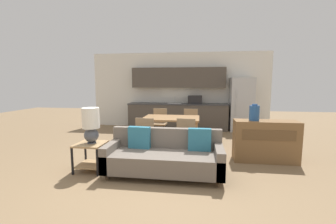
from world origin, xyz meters
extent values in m
plane|color=#7F6647|center=(0.00, 0.00, 0.00)|extent=(20.00, 20.00, 0.00)
cube|color=silver|center=(0.00, 4.63, 1.35)|extent=(6.40, 0.06, 2.70)
cube|color=white|center=(-0.10, 4.59, 1.61)|extent=(1.05, 0.01, 1.02)
cube|color=#4C443D|center=(0.00, 4.29, 0.43)|extent=(3.45, 0.62, 0.86)
cube|color=#38383A|center=(0.00, 4.29, 0.88)|extent=(3.48, 0.65, 0.04)
cube|color=#B2B5B7|center=(-0.11, 4.24, 0.90)|extent=(0.48, 0.36, 0.01)
cylinder|color=#B7BABC|center=(-0.11, 4.41, 1.02)|extent=(0.02, 0.02, 0.24)
cube|color=#4C443D|center=(0.00, 4.43, 1.80)|extent=(3.28, 0.34, 0.70)
cube|color=black|center=(0.61, 4.24, 1.04)|extent=(0.48, 0.36, 0.28)
cube|color=#B7BABC|center=(2.16, 4.25, 0.89)|extent=(0.75, 0.67, 1.79)
cylinder|color=silver|center=(1.94, 3.89, 0.98)|extent=(0.02, 0.02, 0.81)
cube|color=olive|center=(0.06, 2.00, 0.73)|extent=(1.40, 0.92, 0.04)
cylinder|color=olive|center=(-0.58, 1.60, 0.36)|extent=(0.05, 0.05, 0.71)
cylinder|color=olive|center=(0.70, 1.60, 0.36)|extent=(0.05, 0.05, 0.71)
cylinder|color=olive|center=(-0.58, 2.40, 0.36)|extent=(0.05, 0.05, 0.71)
cylinder|color=olive|center=(0.70, 2.40, 0.36)|extent=(0.05, 0.05, 0.71)
cylinder|color=#3D2D1E|center=(-0.75, -0.16, 0.05)|extent=(0.05, 0.05, 0.10)
cylinder|color=#3D2D1E|center=(1.07, -0.16, 0.05)|extent=(0.05, 0.05, 0.10)
cylinder|color=#3D2D1E|center=(-0.75, 0.48, 0.05)|extent=(0.05, 0.05, 0.10)
cylinder|color=#3D2D1E|center=(1.07, 0.48, 0.05)|extent=(0.05, 0.05, 0.10)
cube|color=#6B6056|center=(0.16, 0.16, 0.26)|extent=(2.02, 0.80, 0.32)
cube|color=#6B6056|center=(0.16, 0.49, 0.44)|extent=(2.02, 0.14, 0.68)
cube|color=#6B6056|center=(-0.78, 0.16, 0.33)|extent=(0.14, 0.80, 0.46)
cube|color=#6B6056|center=(1.10, 0.16, 0.33)|extent=(0.14, 0.80, 0.46)
cube|color=teal|center=(-0.32, 0.36, 0.62)|extent=(0.41, 0.15, 0.40)
cube|color=teal|center=(0.77, 0.36, 0.62)|extent=(0.40, 0.13, 0.40)
cube|color=tan|center=(-1.20, 0.20, 0.50)|extent=(0.51, 0.51, 0.03)
cube|color=tan|center=(-1.20, 0.20, 0.11)|extent=(0.46, 0.46, 0.02)
cube|color=black|center=(-1.44, -0.03, 0.24)|extent=(0.03, 0.03, 0.49)
cube|color=black|center=(-0.97, -0.03, 0.24)|extent=(0.03, 0.03, 0.49)
cube|color=black|center=(-1.44, 0.44, 0.24)|extent=(0.03, 0.03, 0.49)
cube|color=black|center=(-0.97, 0.44, 0.24)|extent=(0.03, 0.03, 0.49)
cylinder|color=#4C515B|center=(-1.18, 0.21, 0.53)|extent=(0.16, 0.16, 0.02)
sphere|color=#4C515B|center=(-1.18, 0.21, 0.67)|extent=(0.26, 0.26, 0.26)
cylinder|color=white|center=(-1.18, 0.21, 0.98)|extent=(0.31, 0.31, 0.37)
cube|color=brown|center=(2.12, 1.18, 0.42)|extent=(1.26, 0.43, 0.85)
cube|color=brown|center=(2.12, 0.96, 0.59)|extent=(1.01, 0.01, 0.20)
cylinder|color=#234C84|center=(1.88, 1.19, 1.00)|extent=(0.20, 0.20, 0.30)
cylinder|color=#234C84|center=(1.88, 1.19, 1.17)|extent=(0.11, 0.11, 0.03)
cube|color=#997A56|center=(0.51, 1.29, 0.44)|extent=(0.47, 0.47, 0.04)
cube|color=#997A56|center=(0.49, 1.10, 0.67)|extent=(0.40, 0.08, 0.41)
cylinder|color=black|center=(0.70, 1.44, 0.21)|extent=(0.03, 0.03, 0.42)
cylinder|color=black|center=(0.37, 1.49, 0.21)|extent=(0.03, 0.03, 0.42)
cylinder|color=black|center=(0.66, 1.10, 0.21)|extent=(0.03, 0.03, 0.42)
cylinder|color=black|center=(0.32, 1.15, 0.21)|extent=(0.03, 0.03, 0.42)
cube|color=#997A56|center=(-0.39, 2.71, 0.44)|extent=(0.42, 0.42, 0.04)
cube|color=#997A56|center=(-0.38, 2.91, 0.67)|extent=(0.40, 0.03, 0.41)
cylinder|color=black|center=(-0.56, 2.54, 0.21)|extent=(0.03, 0.03, 0.42)
cylinder|color=black|center=(-0.22, 2.54, 0.21)|extent=(0.03, 0.03, 0.42)
cylinder|color=black|center=(-0.55, 2.88, 0.21)|extent=(0.03, 0.03, 0.42)
cylinder|color=black|center=(-0.21, 2.88, 0.21)|extent=(0.03, 0.03, 0.42)
cube|color=#997A56|center=(0.51, 2.71, 0.44)|extent=(0.43, 0.43, 0.04)
cube|color=#997A56|center=(0.52, 2.91, 0.67)|extent=(0.40, 0.04, 0.41)
cylinder|color=black|center=(0.34, 2.55, 0.21)|extent=(0.03, 0.03, 0.42)
cylinder|color=black|center=(0.68, 2.54, 0.21)|extent=(0.03, 0.03, 0.42)
cylinder|color=black|center=(0.35, 2.89, 0.21)|extent=(0.03, 0.03, 0.42)
cylinder|color=black|center=(0.69, 2.88, 0.21)|extent=(0.03, 0.03, 0.42)
cube|color=#997A56|center=(-0.39, 1.23, 0.44)|extent=(0.43, 0.43, 0.04)
cube|color=#997A56|center=(-0.39, 1.04, 0.67)|extent=(0.40, 0.04, 0.41)
cylinder|color=black|center=(-0.21, 1.40, 0.21)|extent=(0.03, 0.03, 0.42)
cylinder|color=black|center=(-0.55, 1.41, 0.21)|extent=(0.03, 0.03, 0.42)
cylinder|color=black|center=(-0.22, 1.06, 0.21)|extent=(0.03, 0.03, 0.42)
cylinder|color=black|center=(-0.56, 1.07, 0.21)|extent=(0.03, 0.03, 0.42)
camera|label=1|loc=(0.76, -3.56, 1.60)|focal=24.00mm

